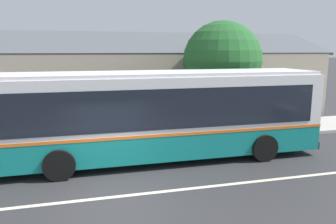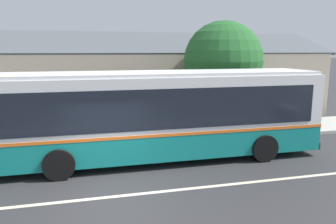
{
  "view_description": "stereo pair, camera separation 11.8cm",
  "coord_description": "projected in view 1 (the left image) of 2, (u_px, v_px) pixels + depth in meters",
  "views": [
    {
      "loc": [
        -0.69,
        -8.6,
        4.01
      ],
      "look_at": [
        2.3,
        2.93,
        1.76
      ],
      "focal_mm": 35.0,
      "sensor_mm": 36.0,
      "label": 1
    },
    {
      "loc": [
        -0.58,
        -8.62,
        4.01
      ],
      "look_at": [
        2.3,
        2.93,
        1.76
      ],
      "focal_mm": 35.0,
      "sensor_mm": 36.0,
      "label": 2
    }
  ],
  "objects": [
    {
      "name": "ground_plane",
      "position": [
        114.0,
        197.0,
        9.09
      ],
      "size": [
        300.0,
        300.0,
        0.0
      ],
      "primitive_type": "plane",
      "color": "#2D2D30"
    },
    {
      "name": "sidewalk_far",
      "position": [
        102.0,
        139.0,
        14.78
      ],
      "size": [
        60.0,
        3.0,
        0.15
      ],
      "primitive_type": "cube",
      "color": "#ADAAA3",
      "rests_on": "ground"
    },
    {
      "name": "lane_divider_stripe",
      "position": [
        114.0,
        197.0,
        9.09
      ],
      "size": [
        60.0,
        0.16,
        0.01
      ],
      "primitive_type": "cube",
      "color": "beige",
      "rests_on": "ground"
    },
    {
      "name": "community_building",
      "position": [
        111.0,
        82.0,
        20.75
      ],
      "size": [
        25.99,
        8.22,
        6.18
      ],
      "color": "tan",
      "rests_on": "ground"
    },
    {
      "name": "transit_bus",
      "position": [
        156.0,
        113.0,
        11.98
      ],
      "size": [
        12.32,
        2.82,
        3.25
      ],
      "color": "#147F7A",
      "rests_on": "ground"
    },
    {
      "name": "street_tree_primary",
      "position": [
        221.0,
        64.0,
        16.21
      ],
      "size": [
        3.9,
        3.9,
        5.46
      ],
      "color": "#4C3828",
      "rests_on": "ground"
    }
  ]
}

